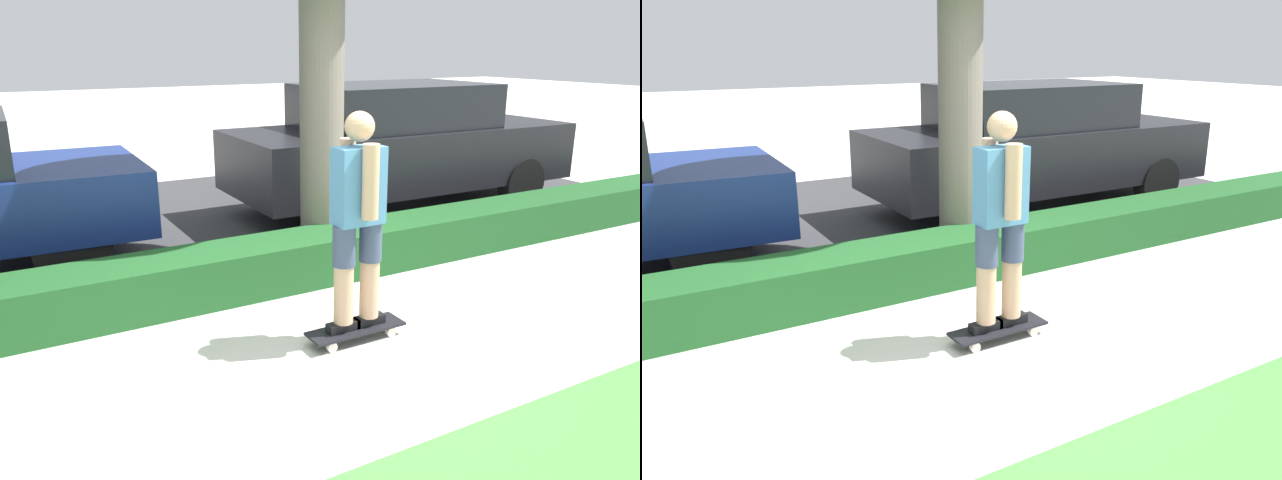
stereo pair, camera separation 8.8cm
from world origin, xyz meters
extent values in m
plane|color=beige|center=(0.00, 0.00, 0.00)|extent=(60.00, 60.00, 0.00)
cube|color=#38383A|center=(0.00, 4.20, 0.00)|extent=(12.99, 5.00, 0.01)
cube|color=#1E5123|center=(0.00, 1.60, 0.22)|extent=(12.99, 0.60, 0.44)
cube|color=black|center=(0.24, 0.30, 0.09)|extent=(0.78, 0.24, 0.02)
cylinder|color=silver|center=(0.50, 0.21, 0.04)|extent=(0.08, 0.04, 0.08)
cylinder|color=silver|center=(0.50, 0.39, 0.04)|extent=(0.08, 0.04, 0.08)
cylinder|color=silver|center=(-0.03, 0.21, 0.04)|extent=(0.08, 0.04, 0.08)
cylinder|color=silver|center=(-0.03, 0.39, 0.04)|extent=(0.08, 0.04, 0.08)
cube|color=black|center=(0.12, 0.30, 0.13)|extent=(0.26, 0.09, 0.07)
cylinder|color=tan|center=(0.12, 0.30, 0.55)|extent=(0.15, 0.15, 0.75)
cylinder|color=#3D4766|center=(0.12, 0.30, 0.77)|extent=(0.17, 0.17, 0.30)
cube|color=black|center=(0.35, 0.30, 0.13)|extent=(0.26, 0.09, 0.07)
cylinder|color=tan|center=(0.35, 0.30, 0.55)|extent=(0.15, 0.15, 0.75)
cylinder|color=#3D4766|center=(0.35, 0.30, 0.77)|extent=(0.17, 0.17, 0.30)
cube|color=#4C84B7|center=(0.24, 0.30, 1.20)|extent=(0.36, 0.20, 0.56)
cylinder|color=tan|center=(0.24, 0.15, 1.26)|extent=(0.12, 0.12, 0.52)
cylinder|color=tan|center=(0.24, 0.45, 1.26)|extent=(0.12, 0.12, 0.52)
sphere|color=tan|center=(0.24, 0.30, 1.62)|extent=(0.21, 0.21, 0.21)
cylinder|color=#70665B|center=(0.93, 2.04, 1.55)|extent=(0.44, 0.44, 3.11)
cylinder|color=black|center=(-1.43, 2.62, 0.36)|extent=(0.72, 0.22, 0.72)
cylinder|color=black|center=(-1.43, 4.30, 0.36)|extent=(0.72, 0.22, 0.72)
cube|color=black|center=(2.99, 3.48, 0.72)|extent=(4.71, 1.86, 0.76)
cube|color=black|center=(2.85, 3.48, 1.39)|extent=(2.45, 1.63, 0.56)
cylinder|color=black|center=(4.45, 2.65, 0.34)|extent=(0.68, 0.22, 0.68)
cylinder|color=black|center=(4.45, 4.32, 0.34)|extent=(0.68, 0.22, 0.68)
cylinder|color=black|center=(1.54, 2.65, 0.34)|extent=(0.68, 0.22, 0.68)
cylinder|color=black|center=(1.54, 4.32, 0.34)|extent=(0.68, 0.22, 0.68)
camera|label=1|loc=(-2.14, -3.34, 2.16)|focal=35.00mm
camera|label=2|loc=(-2.21, -3.30, 2.16)|focal=35.00mm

